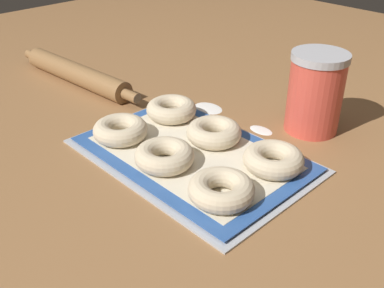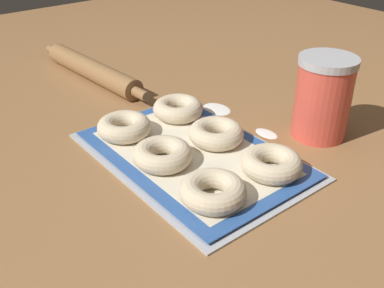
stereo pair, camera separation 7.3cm
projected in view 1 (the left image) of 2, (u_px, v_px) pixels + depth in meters
ground_plane at (190, 160)px, 0.91m from camera, size 2.80×2.80×0.00m
baking_tray at (192, 155)px, 0.92m from camera, size 0.47×0.32×0.01m
baking_mat at (192, 153)px, 0.91m from camera, size 0.45×0.29×0.00m
bagel_front_left at (120, 130)px, 0.95m from camera, size 0.12×0.12×0.04m
bagel_front_center at (164, 156)px, 0.86m from camera, size 0.12×0.12×0.04m
bagel_front_right at (221, 190)px, 0.77m from camera, size 0.12×0.12×0.04m
bagel_back_left at (171, 109)px, 1.04m from camera, size 0.12×0.12×0.04m
bagel_back_center at (214, 132)px, 0.94m from camera, size 0.12×0.12×0.04m
bagel_back_right at (273, 159)px, 0.85m from camera, size 0.12×0.12×0.04m
flour_canister at (315, 92)px, 0.98m from camera, size 0.12×0.12×0.18m
rolling_pin at (77, 74)px, 1.24m from camera, size 0.50×0.09×0.06m
flour_patch_near at (210, 108)px, 1.11m from camera, size 0.06×0.05×0.00m
flour_patch_far at (261, 130)px, 1.01m from camera, size 0.06×0.03×0.00m
flour_patch_side at (208, 108)px, 1.11m from camera, size 0.08×0.06×0.00m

